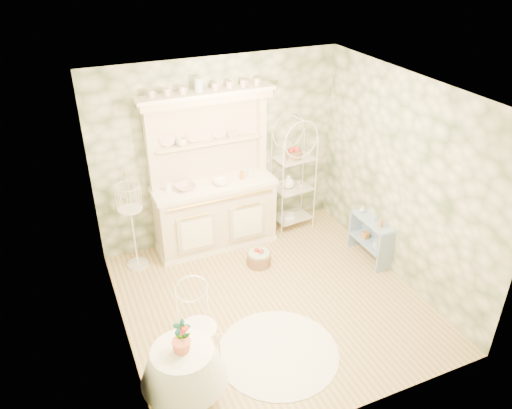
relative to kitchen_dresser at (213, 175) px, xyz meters
name	(u,v)px	position (x,y,z in m)	size (l,w,h in m)	color
floor	(272,301)	(0.20, -1.52, -1.15)	(3.60, 3.60, 0.00)	tan
ceiling	(276,93)	(0.20, -1.52, 1.56)	(3.60, 3.60, 0.00)	white
wall_left	(113,244)	(-1.60, -1.52, 0.21)	(3.60, 3.60, 0.00)	beige
wall_right	(402,181)	(2.00, -1.52, 0.21)	(3.60, 3.60, 0.00)	beige
wall_back	(220,152)	(0.20, 0.28, 0.21)	(3.60, 3.60, 0.00)	beige
wall_front	(364,305)	(0.20, -3.32, 0.21)	(3.60, 3.60, 0.00)	beige
kitchen_dresser	(213,175)	(0.00, 0.00, 0.00)	(1.87, 0.61, 2.29)	beige
bakers_rack	(294,170)	(1.28, 0.04, -0.18)	(0.60, 0.43, 1.93)	white
side_shelf	(370,239)	(1.88, -1.21, -0.84)	(0.27, 0.72, 0.62)	#83A0C4
round_table	(185,381)	(-1.23, -2.58, -0.84)	(0.57, 0.57, 0.62)	white
cafe_chair	(198,330)	(-0.93, -2.09, -0.72)	(0.38, 0.38, 0.84)	white
birdcage_stand	(132,218)	(-1.20, -0.08, -0.38)	(0.36, 0.36, 1.53)	white
floor_basket	(259,258)	(0.37, -0.73, -1.03)	(0.34, 0.34, 0.22)	#8B6549
lace_rug	(278,352)	(-0.11, -2.35, -1.14)	(1.37, 1.37, 0.01)	white
bowl_floral	(185,189)	(-0.41, -0.01, -0.13)	(0.28, 0.28, 0.07)	white
bowl_white	(222,184)	(0.09, -0.06, -0.13)	(0.23, 0.23, 0.07)	white
cup_left	(182,144)	(-0.38, 0.16, 0.47)	(0.13, 0.13, 0.11)	white
cup_right	(231,136)	(0.33, 0.16, 0.47)	(0.10, 0.10, 0.09)	white
potted_geranium	(183,337)	(-1.21, -2.56, -0.29)	(0.17, 0.11, 0.32)	#3F7238
bottle_amber	(381,222)	(1.88, -1.38, -0.46)	(0.06, 0.06, 0.15)	#AB6F31
bottle_blue	(374,218)	(1.88, -1.21, -0.49)	(0.05, 0.05, 0.10)	#A5C5D4
bottle_glass	(362,210)	(1.88, -0.94, -0.50)	(0.08, 0.08, 0.10)	silver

